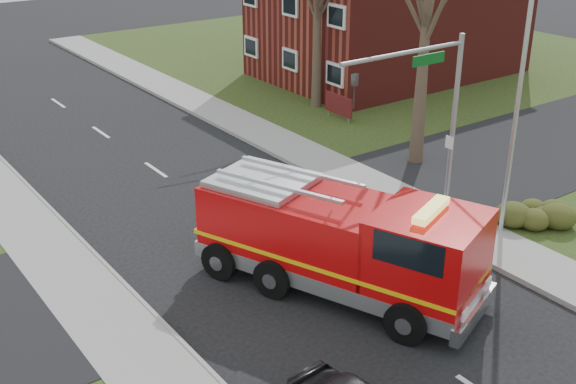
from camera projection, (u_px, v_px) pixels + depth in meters
ground at (333, 291)px, 21.95m from camera, size 120.00×120.00×0.00m
sidewalk_right at (470, 234)px, 25.23m from camera, size 2.40×80.00×0.15m
sidewalk_left at (146, 363)px, 18.60m from camera, size 2.40×80.00×0.15m
brick_building at (390, 16)px, 43.95m from camera, size 15.40×10.40×7.25m
health_center_sign at (339, 105)px, 36.47m from camera, size 0.12×2.00×1.40m
hedge_corner at (546, 211)px, 25.78m from camera, size 2.80×2.00×0.90m
traffic_signal_mast at (430, 101)px, 23.93m from camera, size 5.29×0.18×6.80m
streetlight_pole at (516, 110)px, 23.54m from camera, size 1.48×0.16×8.40m
fire_engine at (341, 244)px, 21.43m from camera, size 5.88×9.05×3.46m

